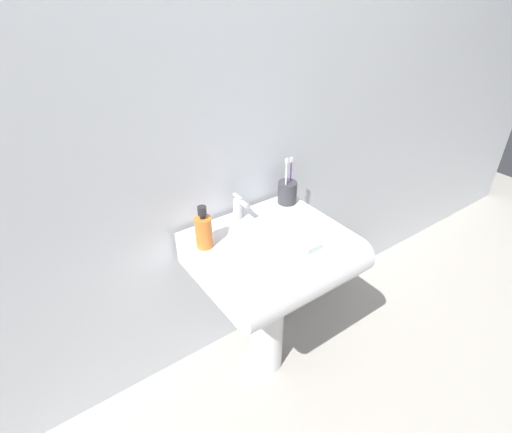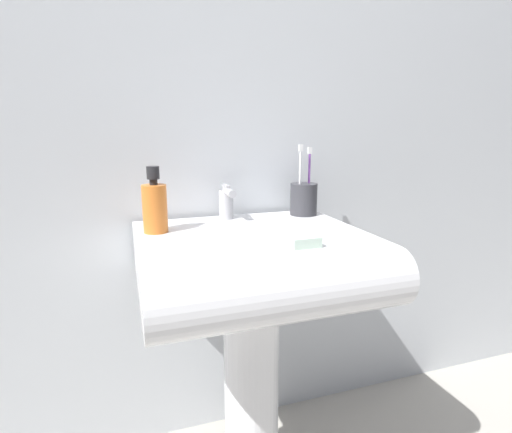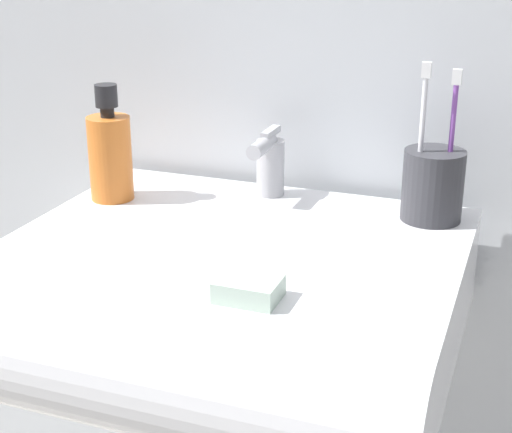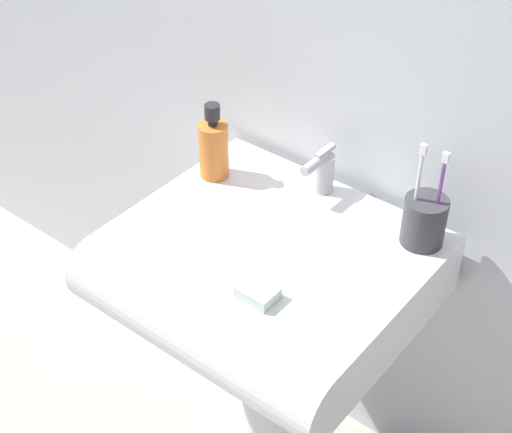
# 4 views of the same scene
# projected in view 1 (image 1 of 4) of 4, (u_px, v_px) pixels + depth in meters

# --- Properties ---
(ground_plane) EXTENTS (6.00, 6.00, 0.00)m
(ground_plane) POSITION_uv_depth(u_px,v_px,m) (266.00, 361.00, 1.93)
(ground_plane) COLOR #ADA89E
(ground_plane) RESTS_ON ground
(wall_back) EXTENTS (5.00, 0.05, 2.40)m
(wall_back) POSITION_uv_depth(u_px,v_px,m) (226.00, 100.00, 1.48)
(wall_back) COLOR silver
(wall_back) RESTS_ON ground
(sink_pedestal) EXTENTS (0.15, 0.15, 0.60)m
(sink_pedestal) POSITION_uv_depth(u_px,v_px,m) (267.00, 317.00, 1.77)
(sink_pedestal) COLOR white
(sink_pedestal) RESTS_ON ground
(sink_basin) EXTENTS (0.57, 0.52, 0.14)m
(sink_basin) POSITION_uv_depth(u_px,v_px,m) (276.00, 257.00, 1.54)
(sink_basin) COLOR white
(sink_basin) RESTS_ON sink_pedestal
(faucet) EXTENTS (0.04, 0.10, 0.10)m
(faucet) POSITION_uv_depth(u_px,v_px,m) (239.00, 207.00, 1.62)
(faucet) COLOR #B7B7BC
(faucet) RESTS_ON sink_basin
(toothbrush_cup) EXTENTS (0.08, 0.08, 0.22)m
(toothbrush_cup) POSITION_uv_depth(u_px,v_px,m) (287.00, 192.00, 1.73)
(toothbrush_cup) COLOR #38383D
(toothbrush_cup) RESTS_ON sink_basin
(soap_bottle) EXTENTS (0.06, 0.06, 0.17)m
(soap_bottle) POSITION_uv_depth(u_px,v_px,m) (204.00, 231.00, 1.44)
(soap_bottle) COLOR orange
(soap_bottle) RESTS_ON sink_basin
(bar_soap) EXTENTS (0.07, 0.05, 0.02)m
(bar_soap) POSITION_uv_depth(u_px,v_px,m) (310.00, 246.00, 1.46)
(bar_soap) COLOR silver
(bar_soap) RESTS_ON sink_basin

